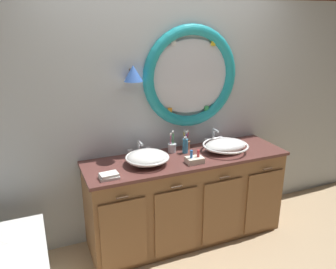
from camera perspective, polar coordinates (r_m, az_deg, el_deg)
ground_plane at (r=3.41m, az=3.38°, el=-19.09°), size 14.00×14.00×0.00m
back_wall_assembly at (r=3.33m, az=-0.34°, el=5.40°), size 6.40×0.26×2.60m
vanity_counter at (r=3.41m, az=3.03°, el=-10.38°), size 1.94×0.60×0.86m
sink_basin_left at (r=3.03m, az=-3.47°, el=-3.86°), size 0.39×0.39×0.13m
sink_basin_right at (r=3.37m, az=9.56°, el=-1.82°), size 0.45×0.45×0.12m
faucet_set_left at (r=3.24m, az=-4.81°, el=-2.52°), size 0.23×0.12×0.15m
faucet_set_right at (r=3.55m, az=7.61°, el=-0.59°), size 0.21×0.12×0.17m
toothbrush_holder_left at (r=3.30m, az=0.65°, el=-2.13°), size 0.08×0.08×0.22m
toothbrush_holder_right at (r=3.40m, az=3.05°, el=-1.56°), size 0.08×0.08×0.19m
soap_dispenser at (r=3.28m, az=2.89°, el=-1.83°), size 0.05×0.06×0.17m
folded_hand_towel at (r=2.82m, az=-9.80°, el=-6.83°), size 0.16×0.11×0.04m
toiletry_basket at (r=3.08m, az=4.47°, el=-4.19°), size 0.15×0.11×0.13m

